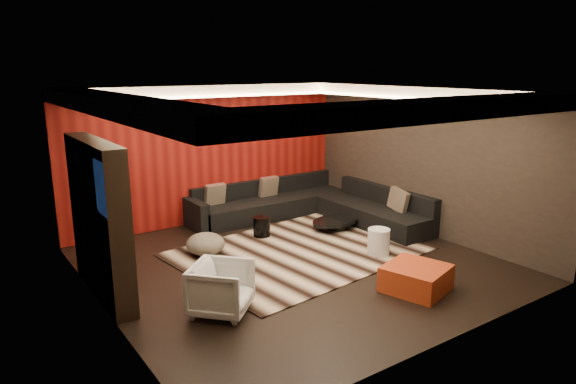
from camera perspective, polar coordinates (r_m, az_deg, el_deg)
floor at (r=8.48m, az=0.65°, el=-8.06°), size 6.00×6.00×0.02m
ceiling at (r=7.87m, az=0.71°, el=11.36°), size 6.00×6.00×0.02m
wall_back at (r=10.61m, az=-8.80°, el=4.18°), size 6.00×0.02×2.80m
wall_left at (r=6.82m, az=-20.42°, el=-1.92°), size 0.02×6.00×2.80m
wall_right at (r=10.07m, az=14.81°, el=3.36°), size 0.02×6.00×2.80m
red_feature_wall at (r=10.57m, az=-8.71°, el=4.15°), size 5.98×0.05×2.78m
soffit_back at (r=10.20m, az=-8.29°, el=11.11°), size 6.00×0.60×0.22m
soffit_front at (r=5.89m, az=16.28°, el=8.81°), size 6.00×0.60×0.22m
soffit_left at (r=6.69m, az=-18.76°, el=9.17°), size 0.60×4.80×0.22m
soffit_right at (r=9.69m, az=14.06°, el=10.71°), size 0.60×4.80×0.22m
cove_back at (r=9.90m, az=-7.37°, el=10.54°), size 4.80×0.08×0.04m
cove_front at (r=6.12m, az=13.74°, el=8.29°), size 4.80×0.08×0.04m
cove_left at (r=6.80m, az=-15.93°, el=8.67°), size 0.08×4.80×0.04m
cove_right at (r=9.45m, az=12.64°, el=10.17°), size 0.08×4.80×0.04m
tv_surround at (r=7.50m, az=-20.22°, el=-2.91°), size 0.30×2.00×2.20m
tv_screen at (r=7.45m, az=-19.26°, el=-0.14°), size 0.04×1.30×0.80m
tv_shelf at (r=7.66m, az=-18.81°, el=-5.60°), size 0.04×1.60×0.04m
rug at (r=8.99m, az=1.23°, el=-6.61°), size 4.30×3.41×0.02m
coffee_table at (r=10.20m, az=5.43°, el=-3.53°), size 1.27×1.27×0.19m
drum_stool at (r=9.70m, az=-2.94°, el=-3.85°), size 0.32×0.32×0.38m
striped_pouf at (r=8.90m, az=-9.15°, el=-5.71°), size 0.74×0.74×0.36m
white_side_table at (r=8.91m, az=10.03°, el=-5.51°), size 0.50×0.50×0.47m
orange_ottoman at (r=7.71m, az=14.05°, el=-9.26°), size 1.02×1.02×0.36m
armchair at (r=6.83m, az=-7.42°, el=-10.59°), size 1.04×1.04×0.68m
sectional_sofa at (r=10.79m, az=2.44°, el=-1.70°), size 3.65×3.50×0.75m
throw_pillows at (r=10.48m, az=0.45°, el=-0.14°), size 2.99×2.80×0.50m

